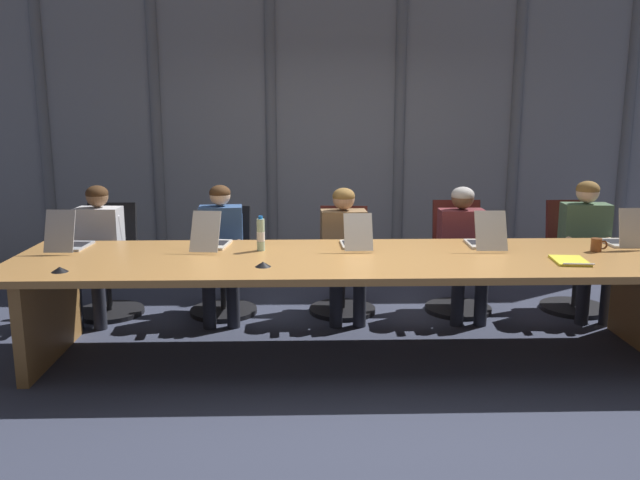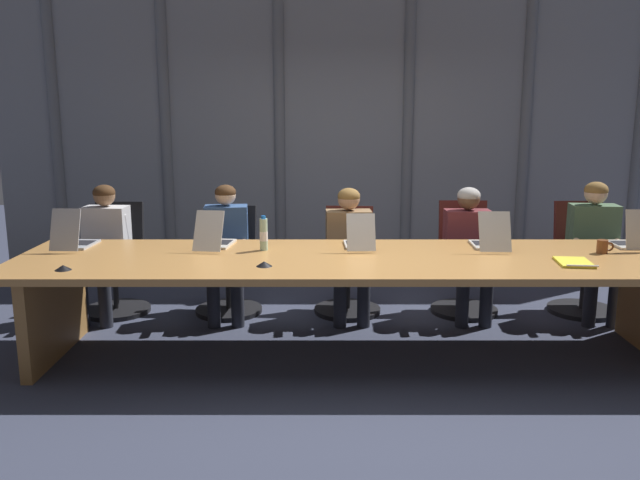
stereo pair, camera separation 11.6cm
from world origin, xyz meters
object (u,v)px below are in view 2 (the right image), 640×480
at_px(laptop_right_mid, 487,241).
at_px(coffee_mug_near, 600,246).
at_px(laptop_right_end, 629,240).
at_px(person_right_end, 592,241).
at_px(laptop_left_mid, 213,240).
at_px(office_chair_right_end, 579,271).
at_px(laptop_center, 357,241).
at_px(office_chair_left_mid, 227,273).
at_px(person_left_mid, 224,244).
at_px(water_bottle_primary, 261,235).
at_px(conference_mic_left_side, 262,264).
at_px(conference_mic_middle, 60,268).
at_px(office_chair_right_mid, 462,271).
at_px(spiral_notepad, 571,262).
at_px(person_left_end, 101,243).
at_px(office_chair_left_end, 114,272).
at_px(laptop_left_end, 72,240).
at_px(person_center, 347,244).
at_px(office_chair_center, 346,273).
at_px(person_right_mid, 466,244).

xyz_separation_m(laptop_right_mid, coffee_mug_near, (0.80, -0.18, -0.01)).
xyz_separation_m(laptop_right_mid, laptop_right_end, (1.10, 0.02, 0.00)).
relative_size(person_right_end, coffee_mug_near, 9.42).
xyz_separation_m(laptop_left_mid, office_chair_right_end, (3.19, 0.77, -0.45)).
height_order(laptop_center, office_chair_left_mid, laptop_center).
height_order(person_left_mid, coffee_mug_near, person_left_mid).
xyz_separation_m(water_bottle_primary, conference_mic_left_side, (0.04, -0.51, -0.10)).
distance_m(laptop_left_mid, laptop_right_mid, 2.12).
distance_m(office_chair_left_mid, conference_mic_middle, 1.79).
distance_m(laptop_right_end, office_chair_right_mid, 1.43).
bearing_deg(laptop_right_mid, spiral_notepad, -135.97).
height_order(laptop_right_end, office_chair_left_mid, laptop_right_end).
bearing_deg(laptop_right_mid, person_left_end, 80.52).
height_order(laptop_center, laptop_right_mid, laptop_right_mid).
bearing_deg(person_right_end, office_chair_left_mid, -88.17).
distance_m(office_chair_right_end, person_left_mid, 3.21).
xyz_separation_m(laptop_center, office_chair_right_end, (2.07, 0.79, -0.44)).
relative_size(laptop_right_end, water_bottle_primary, 1.48).
distance_m(office_chair_left_end, person_right_end, 4.26).
bearing_deg(spiral_notepad, conference_mic_left_side, -171.74).
bearing_deg(person_left_end, spiral_notepad, 75.87).
height_order(laptop_left_mid, office_chair_right_mid, laptop_left_mid).
bearing_deg(laptop_left_end, conference_mic_middle, -162.47).
distance_m(office_chair_left_end, conference_mic_middle, 1.56).
height_order(office_chair_left_mid, person_right_end, person_right_end).
xyz_separation_m(laptop_left_end, laptop_right_mid, (3.20, -0.02, -0.00)).
bearing_deg(laptop_right_end, laptop_right_mid, 91.03).
bearing_deg(person_center, office_chair_center, 178.35).
xyz_separation_m(laptop_right_end, office_chair_center, (-2.15, 0.79, -0.46)).
relative_size(office_chair_right_mid, person_right_mid, 0.87).
height_order(laptop_left_end, person_right_mid, person_right_mid).
bearing_deg(spiral_notepad, water_bottle_primary, 174.96).
distance_m(laptop_left_end, person_left_end, 0.65).
relative_size(laptop_left_mid, person_left_mid, 0.44).
height_order(laptop_right_end, person_center, person_center).
relative_size(laptop_center, office_chair_center, 0.47).
distance_m(laptop_left_end, laptop_right_end, 4.30).
relative_size(laptop_right_end, conference_mic_middle, 3.56).
height_order(person_left_end, person_right_mid, person_left_end).
distance_m(water_bottle_primary, conference_mic_left_side, 0.52).
distance_m(office_chair_right_mid, water_bottle_primary, 2.01).
distance_m(laptop_center, coffee_mug_near, 1.81).
height_order(laptop_left_end, laptop_right_mid, laptop_left_end).
height_order(laptop_center, water_bottle_primary, laptop_center).
bearing_deg(person_right_mid, office_chair_left_mid, -94.19).
bearing_deg(water_bottle_primary, office_chair_left_mid, 114.24).
relative_size(laptop_left_mid, office_chair_center, 0.55).
xyz_separation_m(laptop_center, laptop_right_end, (2.10, 0.00, 0.01)).
distance_m(office_chair_left_mid, person_left_mid, 0.34).
distance_m(laptop_right_mid, office_chair_left_end, 3.28).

